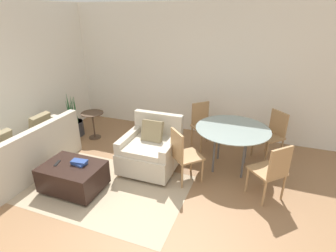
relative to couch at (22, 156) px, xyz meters
name	(u,v)px	position (x,y,z in m)	size (l,w,h in m)	color
ground_plane	(123,240)	(2.34, -0.73, -0.29)	(20.00, 20.00, 0.00)	#936B47
wall_back	(199,71)	(2.34, 2.71, 1.08)	(12.00, 0.06, 2.75)	white
wall_left	(20,80)	(-0.58, 0.77, 1.08)	(0.06, 12.00, 2.75)	white
area_rug	(105,188)	(1.57, 0.06, -0.29)	(2.51, 1.61, 0.01)	tan
couch	(22,156)	(0.00, 0.00, 0.00)	(0.92, 2.01, 0.90)	beige
armchair	(151,150)	(2.00, 0.88, 0.06)	(0.90, 0.93, 0.91)	beige
ottoman	(73,176)	(1.13, -0.10, -0.06)	(0.90, 0.64, 0.42)	black
book_stack	(79,162)	(1.22, -0.03, 0.16)	(0.25, 0.18, 0.06)	#2D478C
tv_remote_primary	(57,163)	(0.89, -0.13, 0.14)	(0.09, 0.17, 0.01)	black
potted_plant	(74,125)	(-0.15, 1.52, -0.05)	(0.40, 0.40, 1.01)	#333338
side_table	(93,120)	(0.35, 1.54, 0.12)	(0.47, 0.47, 0.58)	#4C3828
dining_table	(232,132)	(3.29, 1.35, 0.40)	(1.24, 1.24, 0.76)	#8C9E99
dining_chair_near_left	(183,153)	(2.63, 0.69, 0.22)	(0.59, 0.59, 0.90)	tan
dining_chair_near_right	(273,169)	(3.96, 0.69, 0.22)	(0.59, 0.59, 0.90)	tan
dining_chair_far_left	(203,122)	(2.63, 2.02, 0.22)	(0.59, 0.59, 0.90)	tan
dining_chair_far_right	(273,132)	(3.96, 2.02, 0.22)	(0.59, 0.59, 0.90)	tan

